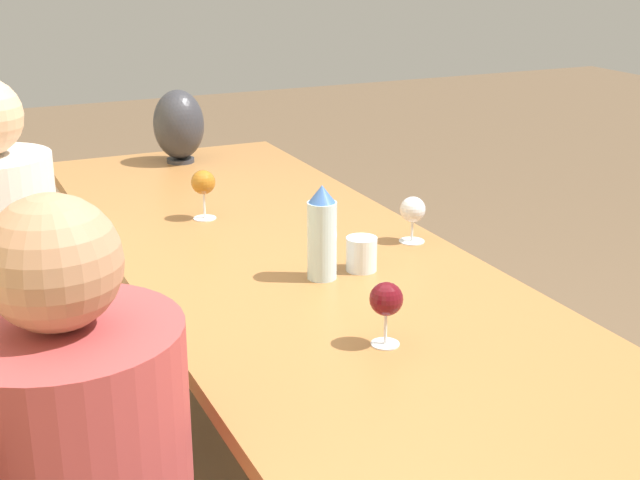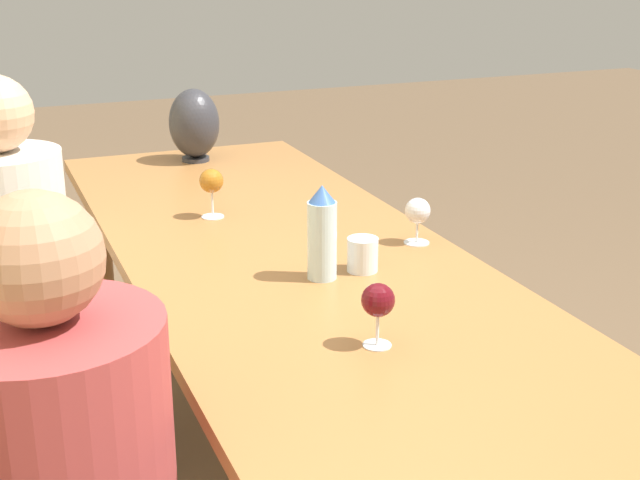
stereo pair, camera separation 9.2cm
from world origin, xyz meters
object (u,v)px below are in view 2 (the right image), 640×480
object	(u,v)px
wine_glass_1	(378,302)
water_tumbler	(363,255)
person_far	(18,269)
wine_glass_0	(211,182)
wine_glass_2	(418,212)
water_bottle	(322,234)
vase	(194,124)

from	to	relation	value
wine_glass_1	water_tumbler	bearing A→B (deg)	-20.60
person_far	water_tumbler	bearing A→B (deg)	-130.10
water_tumbler	person_far	size ratio (longest dim) A/B	0.07
wine_glass_0	person_far	xyz separation A→B (m)	(0.09, 0.56, -0.23)
wine_glass_2	wine_glass_0	bearing A→B (deg)	46.01
wine_glass_2	person_far	world-z (taller)	person_far
water_tumbler	person_far	world-z (taller)	person_far
wine_glass_1	person_far	distance (m)	1.27
water_bottle	vase	bearing A→B (deg)	-0.65
water_tumbler	person_far	xyz separation A→B (m)	(0.67, 0.79, -0.16)
water_tumbler	vase	xyz separation A→B (m)	(1.28, 0.10, 0.10)
wine_glass_1	wine_glass_2	world-z (taller)	wine_glass_1
vase	wine_glass_1	size ratio (longest dim) A/B	1.96
water_bottle	wine_glass_0	distance (m)	0.59
wine_glass_1	person_far	xyz separation A→B (m)	(1.07, 0.64, -0.22)
water_bottle	person_far	world-z (taller)	person_far
wine_glass_2	vase	bearing A→B (deg)	15.87
water_tumbler	wine_glass_0	bearing A→B (deg)	21.67
person_far	wine_glass_1	bearing A→B (deg)	-149.14
wine_glass_2	water_tumbler	bearing A→B (deg)	121.12
water_bottle	wine_glass_1	distance (m)	0.40
wine_glass_0	wine_glass_1	world-z (taller)	wine_glass_0
water_bottle	water_tumbler	xyz separation A→B (m)	(0.01, -0.11, -0.07)
wine_glass_2	wine_glass_1	bearing A→B (deg)	145.05
vase	water_bottle	bearing A→B (deg)	179.35
water_bottle	vase	distance (m)	1.28
wine_glass_1	person_far	bearing A→B (deg)	30.86
water_tumbler	water_bottle	bearing A→B (deg)	94.32
water_bottle	wine_glass_1	size ratio (longest dim) A/B	1.73
water_tumbler	wine_glass_0	size ratio (longest dim) A/B	0.58
water_bottle	wine_glass_2	xyz separation A→B (m)	(0.14, -0.34, -0.03)
water_tumbler	person_far	bearing A→B (deg)	49.90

